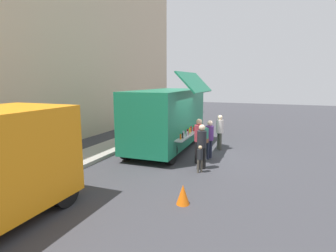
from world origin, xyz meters
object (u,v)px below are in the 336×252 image
object	(u,v)px
food_truck_main	(167,117)
customer_rear_waiting	(202,143)
traffic_cone_orange	(183,194)
child_near_queue	(200,156)
trash_bin	(155,125)
customer_extra_browsing	(220,129)
customer_front_ordering	(209,136)
customer_mid_with_backpack	(200,136)

from	to	relation	value
food_truck_main	customer_rear_waiting	size ratio (longest dim) A/B	3.39
traffic_cone_orange	child_near_queue	xyz separation A→B (m)	(2.62, 0.25, 0.32)
trash_bin	customer_extra_browsing	xyz separation A→B (m)	(-2.74, -4.68, 0.50)
food_truck_main	customer_extra_browsing	xyz separation A→B (m)	(0.93, -2.36, -0.56)
customer_extra_browsing	child_near_queue	distance (m)	3.58
trash_bin	customer_front_ordering	size ratio (longest dim) A/B	0.61
food_truck_main	trash_bin	xyz separation A→B (m)	(3.67, 2.32, -1.06)
food_truck_main	traffic_cone_orange	world-z (taller)	food_truck_main
food_truck_main	customer_front_ordering	size ratio (longest dim) A/B	3.51
traffic_cone_orange	customer_extra_browsing	size ratio (longest dim) A/B	0.33
child_near_queue	traffic_cone_orange	bearing A→B (deg)	143.20
traffic_cone_orange	customer_extra_browsing	xyz separation A→B (m)	(6.18, 0.25, 0.73)
customer_mid_with_backpack	customer_rear_waiting	xyz separation A→B (m)	(-0.73, -0.28, -0.08)
trash_bin	customer_mid_with_backpack	xyz separation A→B (m)	(-5.17, -4.35, 0.60)
customer_front_ordering	customer_rear_waiting	size ratio (longest dim) A/B	0.97
food_truck_main	customer_front_ordering	xyz separation A→B (m)	(-0.76, -2.25, -0.59)
customer_front_ordering	child_near_queue	size ratio (longest dim) A/B	1.64
customer_front_ordering	customer_mid_with_backpack	distance (m)	0.78
customer_rear_waiting	customer_extra_browsing	size ratio (longest dim) A/B	1.01
food_truck_main	child_near_queue	size ratio (longest dim) A/B	5.75
customer_extra_browsing	food_truck_main	bearing A→B (deg)	-12.73
traffic_cone_orange	customer_front_ordering	size ratio (longest dim) A/B	0.33
food_truck_main	child_near_queue	xyz separation A→B (m)	(-2.63, -2.36, -0.97)
customer_mid_with_backpack	customer_rear_waiting	size ratio (longest dim) A/B	1.06
traffic_cone_orange	customer_rear_waiting	world-z (taller)	customer_rear_waiting
traffic_cone_orange	trash_bin	xyz separation A→B (m)	(8.92, 4.92, 0.23)
traffic_cone_orange	trash_bin	distance (m)	10.19
trash_bin	customer_front_ordering	world-z (taller)	customer_front_ordering
food_truck_main	trash_bin	distance (m)	4.47
trash_bin	customer_mid_with_backpack	world-z (taller)	customer_mid_with_backpack
customer_mid_with_backpack	trash_bin	bearing A→B (deg)	-20.67
traffic_cone_orange	customer_rear_waiting	xyz separation A→B (m)	(3.02, 0.30, 0.74)
trash_bin	customer_mid_with_backpack	distance (m)	6.78
traffic_cone_orange	child_near_queue	world-z (taller)	child_near_queue
traffic_cone_orange	customer_mid_with_backpack	distance (m)	3.88
traffic_cone_orange	customer_mid_with_backpack	bearing A→B (deg)	8.77
customer_front_ordering	customer_extra_browsing	size ratio (longest dim) A/B	0.98
food_truck_main	customer_mid_with_backpack	bearing A→B (deg)	-128.38
trash_bin	child_near_queue	xyz separation A→B (m)	(-6.30, -4.68, 0.09)
food_truck_main	customer_mid_with_backpack	world-z (taller)	food_truck_main
customer_mid_with_backpack	customer_extra_browsing	size ratio (longest dim) A/B	1.07
customer_front_ordering	customer_extra_browsing	world-z (taller)	customer_extra_browsing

